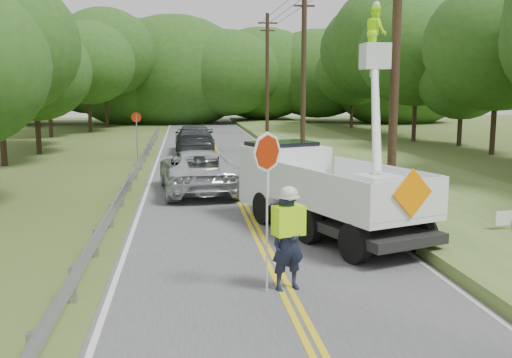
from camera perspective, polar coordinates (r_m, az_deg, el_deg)
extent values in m
plane|color=#425620|center=(10.88, 3.96, -12.82)|extent=(140.00, 140.00, 0.00)
cube|color=#4A4A4C|center=(24.33, -2.30, -0.54)|extent=(7.20, 96.00, 0.02)
cube|color=yellow|center=(24.32, -2.53, -0.51)|extent=(0.12, 96.00, 0.00)
cube|color=yellow|center=(24.33, -2.06, -0.50)|extent=(0.12, 96.00, 0.00)
cube|color=silver|center=(24.29, -10.44, -0.66)|extent=(0.12, 96.00, 0.00)
cube|color=silver|center=(24.84, 5.66, -0.34)|extent=(0.12, 96.00, 0.00)
cube|color=#999BA2|center=(8.99, -20.96, -15.87)|extent=(0.12, 0.14, 0.70)
cube|color=#999BA2|center=(11.72, -17.44, -9.79)|extent=(0.12, 0.14, 0.70)
cube|color=#999BA2|center=(14.55, -15.33, -6.02)|extent=(0.12, 0.14, 0.70)
cube|color=#999BA2|center=(17.44, -13.93, -3.48)|extent=(0.12, 0.14, 0.70)
cube|color=#999BA2|center=(20.36, -12.94, -1.67)|extent=(0.12, 0.14, 0.70)
cube|color=#999BA2|center=(23.30, -12.20, -0.31)|extent=(0.12, 0.14, 0.70)
cube|color=#999BA2|center=(26.26, -11.62, 0.74)|extent=(0.12, 0.14, 0.70)
cube|color=#999BA2|center=(29.22, -11.16, 1.58)|extent=(0.12, 0.14, 0.70)
cube|color=#999BA2|center=(32.19, -10.79, 2.27)|extent=(0.12, 0.14, 0.70)
cube|color=#999BA2|center=(35.17, -10.48, 2.83)|extent=(0.12, 0.14, 0.70)
cube|color=#999BA2|center=(38.15, -10.21, 3.31)|extent=(0.12, 0.14, 0.70)
cube|color=#999BA2|center=(41.13, -9.99, 3.72)|extent=(0.12, 0.14, 0.70)
cube|color=#999BA2|center=(44.12, -9.79, 4.08)|extent=(0.12, 0.14, 0.70)
cube|color=#999BA2|center=(47.10, -9.62, 4.39)|extent=(0.12, 0.14, 0.70)
cube|color=#999BA2|center=(25.23, -11.59, 0.98)|extent=(0.05, 48.00, 0.34)
cylinder|color=black|center=(20.17, 13.45, 11.49)|extent=(0.30, 0.30, 10.00)
cylinder|color=black|center=(34.63, 4.66, 10.57)|extent=(0.30, 0.30, 10.00)
cube|color=black|center=(34.92, 4.74, 16.48)|extent=(1.20, 0.10, 0.10)
cylinder|color=black|center=(49.41, 1.10, 10.12)|extent=(0.30, 0.30, 10.00)
cube|color=black|center=(49.67, 1.12, 14.97)|extent=(1.60, 0.12, 0.12)
cube|color=black|center=(49.61, 1.12, 14.28)|extent=(1.20, 0.10, 0.10)
cube|color=#4B6929|center=(25.86, 13.58, 0.10)|extent=(7.00, 96.00, 0.30)
cylinder|color=#332319|center=(32.54, -23.48, 4.26)|extent=(0.32, 0.32, 3.53)
cylinder|color=#332319|center=(37.50, -20.48, 4.46)|extent=(0.32, 0.32, 2.87)
ellipsoid|color=#284C18|center=(37.42, -20.77, 9.81)|extent=(6.70, 6.70, 5.89)
cylinder|color=#332319|center=(42.65, -20.52, 4.80)|extent=(0.32, 0.32, 2.66)
ellipsoid|color=#284C18|center=(42.57, -20.76, 9.17)|extent=(6.21, 6.21, 5.47)
cylinder|color=#332319|center=(49.83, -19.41, 5.49)|extent=(0.32, 0.32, 2.85)
ellipsoid|color=#284C18|center=(49.77, -19.62, 9.50)|extent=(6.66, 6.66, 5.86)
cylinder|color=#332319|center=(54.24, -15.91, 6.27)|extent=(0.32, 0.32, 3.54)
ellipsoid|color=#284C18|center=(54.24, -16.11, 10.84)|extent=(8.27, 8.27, 7.28)
cylinder|color=#332319|center=(60.44, -14.35, 6.92)|extent=(0.32, 0.32, 4.25)
ellipsoid|color=#284C18|center=(60.50, -14.55, 11.84)|extent=(9.93, 9.93, 8.74)
cylinder|color=#332319|center=(37.76, 22.14, 5.04)|extent=(0.32, 0.32, 3.73)
ellipsoid|color=#284C18|center=(37.78, 22.56, 11.94)|extent=(8.69, 8.69, 7.65)
cylinder|color=#332319|center=(42.48, 19.25, 4.80)|extent=(0.32, 0.32, 2.59)
ellipsoid|color=#284C18|center=(42.39, 19.48, 9.07)|extent=(6.04, 6.04, 5.32)
cylinder|color=#332319|center=(44.87, 15.19, 5.93)|extent=(0.32, 0.32, 3.76)
ellipsoid|color=#284C18|center=(44.88, 15.43, 11.79)|extent=(8.77, 8.77, 7.71)
cylinder|color=#332319|center=(48.99, 13.13, 6.66)|extent=(0.32, 0.32, 4.46)
ellipsoid|color=#284C18|center=(49.09, 13.36, 13.02)|extent=(10.40, 10.40, 9.15)
cylinder|color=#332319|center=(53.70, 11.40, 6.76)|extent=(0.32, 0.32, 4.20)
ellipsoid|color=#284C18|center=(53.76, 11.58, 12.24)|extent=(9.81, 9.81, 8.63)
cylinder|color=#332319|center=(59.07, 9.31, 6.49)|extent=(0.32, 0.32, 3.13)
ellipsoid|color=#284C18|center=(59.03, 9.40, 10.20)|extent=(7.30, 7.30, 6.43)
ellipsoid|color=#284C18|center=(67.91, -23.63, 9.50)|extent=(14.27, 10.70, 10.70)
ellipsoid|color=#284C18|center=(69.52, -19.83, 9.69)|extent=(11.51, 8.63, 8.63)
ellipsoid|color=#284C18|center=(67.97, -15.87, 9.90)|extent=(11.91, 8.93, 8.93)
ellipsoid|color=#284C18|center=(66.55, -11.82, 10.08)|extent=(15.86, 11.89, 11.89)
ellipsoid|color=#284C18|center=(66.08, -8.02, 10.19)|extent=(16.94, 12.70, 12.70)
ellipsoid|color=#284C18|center=(64.48, -3.13, 10.29)|extent=(12.51, 9.38, 9.38)
ellipsoid|color=#284C18|center=(68.32, 0.59, 10.23)|extent=(14.10, 10.57, 10.57)
ellipsoid|color=#284C18|center=(68.67, 6.11, 10.18)|extent=(13.53, 10.14, 10.14)
ellipsoid|color=#284C18|center=(68.80, 9.52, 10.10)|extent=(11.91, 8.93, 8.93)
ellipsoid|color=#284C18|center=(68.38, 13.83, 9.97)|extent=(16.66, 12.49, 12.49)
imported|color=#191E33|center=(11.67, 3.18, -6.16)|extent=(0.82, 0.66, 1.94)
cube|color=#B5FF0E|center=(11.56, 3.20, -4.05)|extent=(0.68, 0.53, 0.59)
ellipsoid|color=silver|center=(11.45, 3.22, -1.42)|extent=(0.36, 0.36, 0.29)
cylinder|color=#B7B7B7|center=(11.42, 1.07, -4.48)|extent=(0.04, 0.04, 2.72)
cylinder|color=#9A2006|center=(11.17, 1.09, 2.65)|extent=(0.61, 0.52, 0.78)
cylinder|color=black|center=(13.65, 9.63, -6.19)|extent=(0.61, 0.99, 0.94)
cylinder|color=black|center=(14.89, 15.72, -5.12)|extent=(0.61, 0.99, 0.94)
cylinder|color=black|center=(15.22, 5.17, -4.51)|extent=(0.61, 0.99, 0.94)
cylinder|color=black|center=(16.34, 11.02, -3.71)|extent=(0.61, 0.99, 0.94)
cylinder|color=black|center=(17.29, 0.79, -2.84)|extent=(0.61, 0.99, 0.94)
cylinder|color=black|center=(18.28, 6.24, -2.24)|extent=(0.61, 0.99, 0.94)
cube|color=black|center=(15.98, 7.59, -3.65)|extent=(4.13, 6.62, 0.25)
cube|color=silver|center=(15.33, 9.10, -2.35)|extent=(3.70, 5.03, 0.22)
cube|color=silver|center=(14.61, 5.63, -0.87)|extent=(1.63, 4.27, 0.89)
cube|color=silver|center=(15.92, 12.37, -0.22)|extent=(1.63, 4.27, 0.89)
cube|color=silver|center=(13.53, 14.79, -1.92)|extent=(2.14, 0.84, 0.89)
cube|color=silver|center=(18.04, 2.82, 0.41)|extent=(2.73, 2.52, 1.77)
cube|color=black|center=(18.12, 2.52, 2.49)|extent=(2.29, 1.88, 0.74)
cube|color=silver|center=(14.40, 11.70, -1.16)|extent=(1.14, 1.14, 0.79)
cube|color=silver|center=(19.94, 11.52, 11.64)|extent=(0.84, 0.84, 0.84)
imported|color=#B5FF0E|center=(20.00, 11.60, 13.91)|extent=(0.62, 0.80, 1.65)
cube|color=#FF8000|center=(13.46, 15.01, -1.35)|extent=(1.06, 0.42, 1.11)
imported|color=silver|center=(22.57, -5.68, 0.81)|extent=(3.20, 6.11, 1.64)
imported|color=#383C40|center=(36.64, -6.03, 3.98)|extent=(2.40, 5.81, 1.68)
cylinder|color=#999BA2|center=(32.82, -11.54, 3.94)|extent=(0.06, 0.06, 2.49)
cylinder|color=#9A2006|center=(32.75, -11.60, 5.91)|extent=(0.57, 0.08, 0.57)
cube|color=white|center=(16.79, 23.06, -3.53)|extent=(0.55, 0.14, 0.39)
cylinder|color=#999BA2|center=(16.75, 22.33, -4.67)|extent=(0.02, 0.02, 0.55)
cylinder|color=#999BA2|center=(16.97, 23.63, -4.58)|extent=(0.02, 0.02, 0.55)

